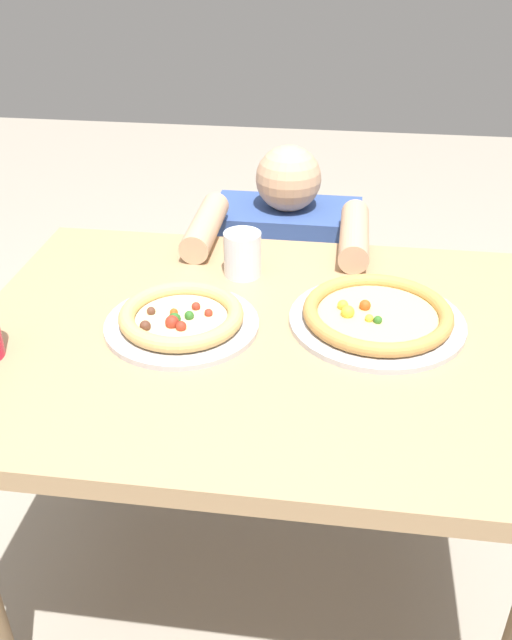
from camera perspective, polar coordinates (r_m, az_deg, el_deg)
name	(u,v)px	position (r m, az deg, el deg)	size (l,w,h in m)	color
ground_plane	(260,583)	(1.86, 0.37, -20.95)	(8.00, 8.00, 0.00)	#9E9384
dining_table	(262,381)	(1.41, 0.46, -5.08)	(1.16, 0.86, 0.75)	tan
pizza_near	(181,319)	(1.36, -6.22, 0.06)	(0.30, 0.30, 0.04)	#B7B7BC
pizza_far	(377,316)	(1.38, 9.98, 0.35)	(0.35, 0.35, 0.04)	#B7B7BC
water_cup_clear	(242,254)	(1.53, -1.13, 5.52)	(0.08, 0.08, 0.10)	silver
diner_seated	(285,317)	(2.06, 2.39, 0.28)	(0.43, 0.53, 0.92)	#333847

